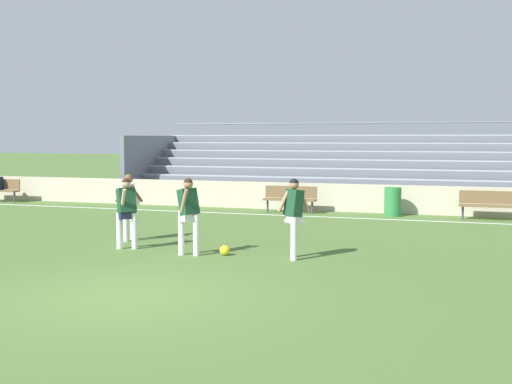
{
  "coord_description": "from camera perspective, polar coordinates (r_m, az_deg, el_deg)",
  "views": [
    {
      "loc": [
        5.09,
        -8.93,
        2.54
      ],
      "look_at": [
        0.19,
        6.06,
        1.19
      ],
      "focal_mm": 44.73,
      "sensor_mm": 36.0,
      "label": 1
    }
  ],
  "objects": [
    {
      "name": "sideline_wall",
      "position": [
        22.36,
        4.86,
        -0.43
      ],
      "size": [
        48.0,
        0.16,
        0.96
      ],
      "primitive_type": "cube",
      "color": "beige",
      "rests_on": "ground"
    },
    {
      "name": "ground_plane",
      "position": [
        10.59,
        -11.37,
        -9.1
      ],
      "size": [
        160.0,
        160.0,
        0.0
      ],
      "primitive_type": "plane",
      "color": "#4C6B30"
    },
    {
      "name": "bench_centre_sideline",
      "position": [
        20.89,
        20.16,
        -0.9
      ],
      "size": [
        1.8,
        0.4,
        0.9
      ],
      "color": "brown",
      "rests_on": "ground"
    },
    {
      "name": "player_dark_on_ball",
      "position": [
        13.79,
        -6.07,
        -1.57
      ],
      "size": [
        0.49,
        0.61,
        1.67
      ],
      "color": "white",
      "rests_on": "ground"
    },
    {
      "name": "bleacher_stand",
      "position": [
        25.09,
        14.97,
        2.09
      ],
      "size": [
        23.4,
        5.3,
        3.2
      ],
      "color": "#9EA3AD",
      "rests_on": "ground"
    },
    {
      "name": "bench_far_left",
      "position": [
        21.6,
        3.08,
        -0.42
      ],
      "size": [
        1.8,
        0.4,
        0.9
      ],
      "color": "brown",
      "rests_on": "ground"
    },
    {
      "name": "soccer_ball",
      "position": [
        13.84,
        -2.81,
        -5.24
      ],
      "size": [
        0.22,
        0.22,
        0.22
      ],
      "primitive_type": "sphere",
      "color": "yellow",
      "rests_on": "ground"
    },
    {
      "name": "player_white_pressing_high",
      "position": [
        16.01,
        -11.29,
        -0.81
      ],
      "size": [
        0.65,
        0.51,
        1.65
      ],
      "color": "white",
      "rests_on": "ground"
    },
    {
      "name": "player_dark_wide_right",
      "position": [
        14.8,
        -11.51,
        -1.34
      ],
      "size": [
        0.51,
        0.66,
        1.62
      ],
      "color": "white",
      "rests_on": "ground"
    },
    {
      "name": "trash_bin",
      "position": [
        21.13,
        12.13,
        -0.86
      ],
      "size": [
        0.54,
        0.54,
        0.93
      ],
      "primitive_type": "cylinder",
      "color": "#2D7F3D",
      "rests_on": "ground"
    },
    {
      "name": "player_dark_deep_cover",
      "position": [
        13.35,
        3.4,
        -1.71
      ],
      "size": [
        0.69,
        0.47,
        1.69
      ],
      "color": "white",
      "rests_on": "ground"
    },
    {
      "name": "field_line_sideline",
      "position": [
        20.78,
        3.79,
        -2.14
      ],
      "size": [
        44.0,
        0.12,
        0.01
      ],
      "primitive_type": "cube",
      "color": "white",
      "rests_on": "ground"
    }
  ]
}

